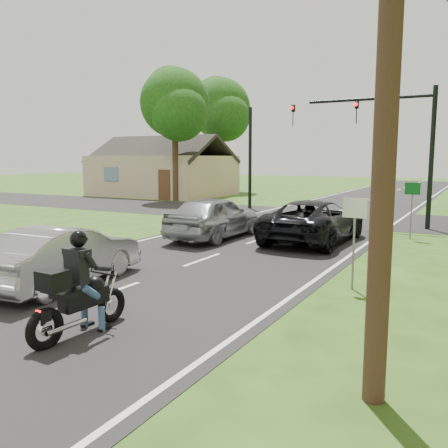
{
  "coord_description": "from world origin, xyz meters",
  "views": [
    {
      "loc": [
        7.26,
        -7.82,
        3.02
      ],
      "look_at": [
        1.29,
        3.0,
        1.3
      ],
      "focal_mm": 38.0,
      "sensor_mm": 36.0,
      "label": 1
    }
  ],
  "objects_px": {
    "motorcycle_rider": "(77,295)",
    "silver_suv": "(214,217)",
    "dark_suv": "(314,221)",
    "sign_green": "(412,197)",
    "silver_sedan": "(63,256)",
    "traffic_signal": "(387,132)",
    "sign_white": "(354,221)"
  },
  "relations": [
    {
      "from": "motorcycle_rider",
      "to": "silver_suv",
      "type": "height_order",
      "value": "motorcycle_rider"
    },
    {
      "from": "dark_suv",
      "to": "sign_green",
      "type": "xyz_separation_m",
      "value": [
        2.98,
        2.35,
        0.83
      ]
    },
    {
      "from": "motorcycle_rider",
      "to": "silver_sedan",
      "type": "height_order",
      "value": "motorcycle_rider"
    },
    {
      "from": "silver_suv",
      "to": "traffic_signal",
      "type": "height_order",
      "value": "traffic_signal"
    },
    {
      "from": "dark_suv",
      "to": "traffic_signal",
      "type": "height_order",
      "value": "traffic_signal"
    },
    {
      "from": "silver_sedan",
      "to": "silver_suv",
      "type": "xyz_separation_m",
      "value": [
        -0.19,
        7.51,
        0.1
      ]
    },
    {
      "from": "sign_green",
      "to": "traffic_signal",
      "type": "bearing_deg",
      "value": 117.38
    },
    {
      "from": "silver_sedan",
      "to": "silver_suv",
      "type": "distance_m",
      "value": 7.52
    },
    {
      "from": "sign_white",
      "to": "sign_green",
      "type": "height_order",
      "value": "same"
    },
    {
      "from": "dark_suv",
      "to": "sign_green",
      "type": "bearing_deg",
      "value": -140.66
    },
    {
      "from": "dark_suv",
      "to": "traffic_signal",
      "type": "relative_size",
      "value": 0.86
    },
    {
      "from": "silver_suv",
      "to": "traffic_signal",
      "type": "distance_m",
      "value": 8.81
    },
    {
      "from": "motorcycle_rider",
      "to": "dark_suv",
      "type": "xyz_separation_m",
      "value": [
        0.61,
        10.84,
        0.05
      ]
    },
    {
      "from": "sign_green",
      "to": "dark_suv",
      "type": "bearing_deg",
      "value": -141.73
    },
    {
      "from": "silver_sedan",
      "to": "sign_green",
      "type": "height_order",
      "value": "sign_green"
    },
    {
      "from": "silver_sedan",
      "to": "traffic_signal",
      "type": "relative_size",
      "value": 0.68
    },
    {
      "from": "silver_suv",
      "to": "silver_sedan",
      "type": "bearing_deg",
      "value": 92.16
    },
    {
      "from": "motorcycle_rider",
      "to": "dark_suv",
      "type": "relative_size",
      "value": 0.39
    },
    {
      "from": "dark_suv",
      "to": "silver_suv",
      "type": "bearing_deg",
      "value": 18.84
    },
    {
      "from": "traffic_signal",
      "to": "sign_green",
      "type": "distance_m",
      "value": 4.24
    },
    {
      "from": "traffic_signal",
      "to": "sign_green",
      "type": "height_order",
      "value": "traffic_signal"
    },
    {
      "from": "silver_sedan",
      "to": "dark_suv",
      "type": "bearing_deg",
      "value": -116.94
    },
    {
      "from": "motorcycle_rider",
      "to": "sign_white",
      "type": "distance_m",
      "value": 6.26
    },
    {
      "from": "silver_sedan",
      "to": "sign_green",
      "type": "xyz_separation_m",
      "value": [
        6.31,
        10.99,
        0.87
      ]
    },
    {
      "from": "silver_sedan",
      "to": "sign_green",
      "type": "distance_m",
      "value": 12.7
    },
    {
      "from": "dark_suv",
      "to": "sign_white",
      "type": "bearing_deg",
      "value": 117.29
    },
    {
      "from": "motorcycle_rider",
      "to": "silver_sedan",
      "type": "xyz_separation_m",
      "value": [
        -2.72,
        2.19,
        0.0
      ]
    },
    {
      "from": "dark_suv",
      "to": "silver_sedan",
      "type": "relative_size",
      "value": 1.26
    },
    {
      "from": "sign_white",
      "to": "motorcycle_rider",
      "type": "bearing_deg",
      "value": -123.21
    },
    {
      "from": "dark_suv",
      "to": "silver_sedan",
      "type": "xyz_separation_m",
      "value": [
        -3.33,
        -8.64,
        -0.05
      ]
    },
    {
      "from": "traffic_signal",
      "to": "sign_white",
      "type": "height_order",
      "value": "traffic_signal"
    },
    {
      "from": "silver_sedan",
      "to": "sign_green",
      "type": "relative_size",
      "value": 2.04
    }
  ]
}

